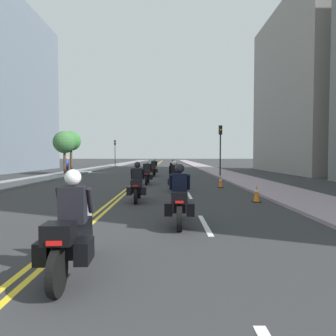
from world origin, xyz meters
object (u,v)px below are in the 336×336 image
object	(u,v)px
traffic_light_near	(221,141)
street_tree_1	(72,141)
traffic_cone_0	(221,182)
motorcycle_1	(180,201)
motorcycle_3	(175,179)
traffic_cone_1	(257,193)
motorcycle_6	(155,169)
motorcycle_4	(148,174)
motorcycle_2	(138,186)
pedestrian_0	(68,166)
motorcycle_5	(174,171)
traffic_light_far	(116,148)
street_tree_0	(65,142)
motorcycle_0	(73,233)

from	to	relation	value
traffic_light_near	street_tree_1	size ratio (longest dim) A/B	1.04
traffic_cone_0	motorcycle_1	bearing A→B (deg)	-106.46
motorcycle_3	traffic_cone_1	bearing A→B (deg)	-51.66
motorcycle_6	traffic_light_near	xyz separation A→B (m)	(5.92, -0.77, 2.47)
street_tree_1	motorcycle_4	bearing A→B (deg)	-52.32
motorcycle_1	traffic_cone_0	size ratio (longest dim) A/B	3.09
traffic_cone_0	street_tree_1	size ratio (longest dim) A/B	0.16
motorcycle_2	traffic_cone_0	distance (m)	6.85
motorcycle_6	pedestrian_0	world-z (taller)	pedestrian_0
traffic_cone_1	motorcycle_6	bearing A→B (deg)	107.83
motorcycle_5	traffic_light_far	xyz separation A→B (m)	(-9.54, 27.74, 2.48)
motorcycle_3	street_tree_1	size ratio (longest dim) A/B	0.50
street_tree_1	street_tree_0	bearing A→B (deg)	-94.24
traffic_light_near	traffic_light_far	world-z (taller)	traffic_light_near
motorcycle_0	motorcycle_6	bearing A→B (deg)	87.13
traffic_cone_1	traffic_light_far	size ratio (longest dim) A/B	0.16
traffic_light_near	traffic_light_far	xyz separation A→B (m)	(-13.73, 24.59, -0.01)
motorcycle_2	traffic_light_far	world-z (taller)	traffic_light_far
traffic_light_far	motorcycle_1	bearing A→B (deg)	-77.65
street_tree_0	street_tree_1	distance (m)	1.62
traffic_cone_1	traffic_light_far	distance (m)	41.05
traffic_cone_0	motorcycle_4	bearing A→B (deg)	154.68
motorcycle_3	traffic_light_far	bearing A→B (deg)	103.17
motorcycle_3	pedestrian_0	world-z (taller)	pedestrian_0
motorcycle_4	street_tree_1	size ratio (longest dim) A/B	0.51
motorcycle_4	traffic_cone_1	xyz separation A→B (m)	(4.96, -7.54, -0.30)
motorcycle_0	motorcycle_1	world-z (taller)	same
street_tree_1	motorcycle_2	bearing A→B (deg)	-64.75
traffic_cone_1	street_tree_1	size ratio (longest dim) A/B	0.16
traffic_cone_0	traffic_light_near	bearing A→B (deg)	80.22
motorcycle_0	motorcycle_3	xyz separation A→B (m)	(1.86, 11.16, -0.02)
motorcycle_1	street_tree_1	distance (m)	25.14
motorcycle_3	motorcycle_4	size ratio (longest dim) A/B	0.97
motorcycle_0	motorcycle_1	xyz separation A→B (m)	(1.81, 3.33, -0.02)
motorcycle_3	traffic_cone_1	world-z (taller)	motorcycle_3
motorcycle_3	street_tree_0	xyz separation A→B (m)	(-10.50, 13.32, 2.52)
motorcycle_4	motorcycle_5	bearing A→B (deg)	64.08
traffic_light_far	pedestrian_0	size ratio (longest dim) A/B	2.61
traffic_light_near	motorcycle_3	bearing A→B (deg)	-112.14
street_tree_1	motorcycle_5	bearing A→B (deg)	-35.76
traffic_cone_1	street_tree_1	world-z (taller)	street_tree_1
motorcycle_4	traffic_light_near	distance (m)	9.42
motorcycle_4	motorcycle_5	distance (m)	4.09
motorcycle_5	traffic_light_far	world-z (taller)	traffic_light_far
street_tree_1	pedestrian_0	bearing A→B (deg)	-78.84
motorcycle_3	traffic_light_far	size ratio (longest dim) A/B	0.48
motorcycle_4	motorcycle_5	xyz separation A→B (m)	(1.82, 3.66, -0.00)
traffic_cone_0	street_tree_1	world-z (taller)	street_tree_1
motorcycle_3	traffic_light_near	xyz separation A→B (m)	(4.28, 10.53, 2.49)
motorcycle_0	motorcycle_6	distance (m)	22.47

